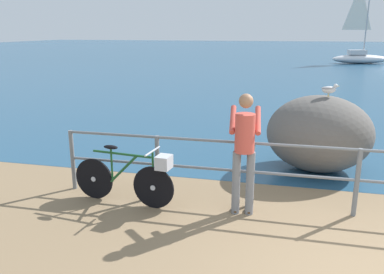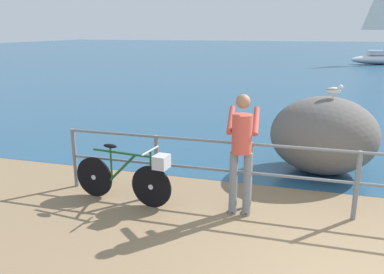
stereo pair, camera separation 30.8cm
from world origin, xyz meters
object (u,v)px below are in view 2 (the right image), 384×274
person_at_railing (241,149)px  sailboat (380,55)px  seagull (334,90)px  bicycle (130,175)px  breakwater_boulder_main (324,135)px

person_at_railing → sailboat: bearing=-17.5°
person_at_railing → seagull: 2.56m
seagull → sailboat: (4.92, 26.38, -0.87)m
person_at_railing → seagull: size_ratio=5.21×
bicycle → breakwater_boulder_main: (2.89, 2.29, 0.26)m
person_at_railing → seagull: person_at_railing is taller
seagull → breakwater_boulder_main: bearing=124.9°
seagull → sailboat: sailboat is taller
breakwater_boulder_main → sailboat: bearing=79.2°
bicycle → sailboat: (7.91, 28.60, 0.24)m
person_at_railing → sailboat: sailboat is taller
breakwater_boulder_main → seagull: bearing=-39.3°
breakwater_boulder_main → seagull: 0.87m
breakwater_boulder_main → bicycle: bearing=-141.6°
bicycle → sailboat: bearing=81.3°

